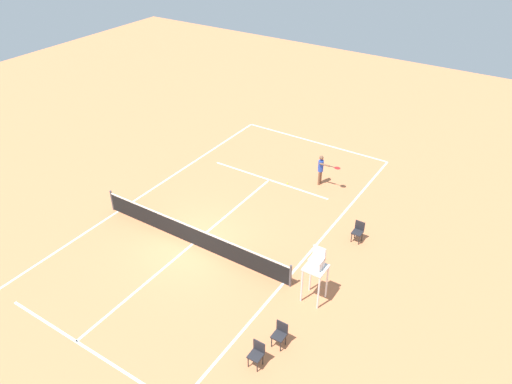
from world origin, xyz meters
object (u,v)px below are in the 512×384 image
object	(u,v)px
tennis_ball	(288,183)
player_serving	(322,168)
courtside_chair_far	(280,333)
umpire_chair	(316,267)
courtside_chair_mid	(358,231)
courtside_chair_near	(257,353)

from	to	relation	value
tennis_ball	player_serving	bearing A→B (deg)	-147.51
tennis_ball	courtside_chair_far	world-z (taller)	courtside_chair_far
umpire_chair	courtside_chair_mid	xyz separation A→B (m)	(0.02, -4.28, -1.07)
tennis_ball	courtside_chair_far	distance (m)	10.61
umpire_chair	courtside_chair_mid	size ratio (longest dim) A/B	2.54
umpire_chair	courtside_chair_far	xyz separation A→B (m)	(-0.02, 2.59, -1.07)
player_serving	umpire_chair	xyz separation A→B (m)	(-3.54, 7.67, 0.61)
courtside_chair_near	courtside_chair_mid	bearing A→B (deg)	-91.27
player_serving	umpire_chair	size ratio (longest dim) A/B	0.69
courtside_chair_far	courtside_chair_near	bearing A→B (deg)	79.01
tennis_ball	umpire_chair	bearing A→B (deg)	126.52
courtside_chair_mid	player_serving	bearing A→B (deg)	-43.98
player_serving	umpire_chair	bearing A→B (deg)	21.41
player_serving	courtside_chair_mid	world-z (taller)	player_serving
courtside_chair_mid	umpire_chair	bearing A→B (deg)	90.29
tennis_ball	umpire_chair	distance (m)	8.54
tennis_ball	umpire_chair	world-z (taller)	umpire_chair
tennis_ball	courtside_chair_near	size ratio (longest dim) A/B	0.07
tennis_ball	courtside_chair_near	bearing A→B (deg)	114.62
player_serving	umpire_chair	world-z (taller)	umpire_chair
courtside_chair_near	courtside_chair_mid	size ratio (longest dim) A/B	1.00
tennis_ball	courtside_chair_mid	bearing A→B (deg)	153.60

